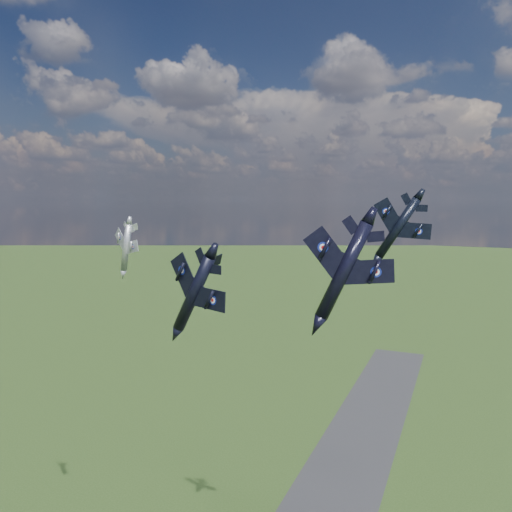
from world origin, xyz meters
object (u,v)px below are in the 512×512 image
at_px(jet_right_navy, 344,271).
at_px(jet_left_silver, 126,247).
at_px(jet_lead_navy, 194,293).
at_px(jet_high_navy, 398,228).

xyz_separation_m(jet_right_navy, jet_left_silver, (-50.04, 26.68, -1.69)).
bearing_deg(jet_lead_navy, jet_left_silver, 155.43).
distance_m(jet_lead_navy, jet_left_silver, 38.74).
bearing_deg(jet_high_navy, jet_lead_navy, -128.14).
bearing_deg(jet_right_navy, jet_lead_navy, 157.23).
relative_size(jet_lead_navy, jet_right_navy, 1.02).
xyz_separation_m(jet_right_navy, jet_high_navy, (1.37, 33.96, 2.97)).
height_order(jet_lead_navy, jet_right_navy, jet_right_navy).
height_order(jet_high_navy, jet_left_silver, jet_high_navy).
xyz_separation_m(jet_high_navy, jet_left_silver, (-51.41, -7.28, -4.66)).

